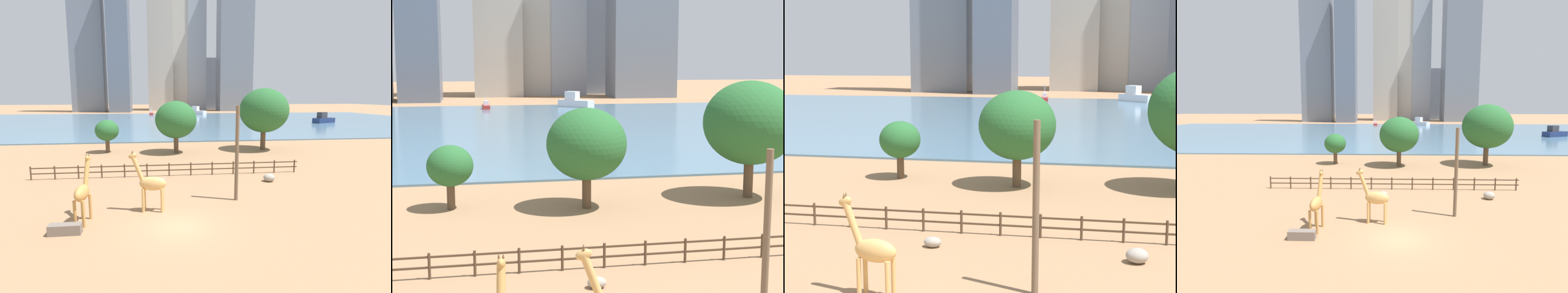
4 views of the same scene
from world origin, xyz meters
The scene contains 11 objects.
ground_plane centered at (0.00, 80.00, 0.00)m, with size 400.00×400.00×0.00m, color #9E7551.
harbor_water centered at (0.00, 77.00, 0.10)m, with size 180.00×86.00×0.20m, color slate.
utility_pole centered at (4.68, 4.34, 3.55)m, with size 0.28×0.28×7.11m, color brown.
boulder_near_fence centered at (-1.02, 9.43, 0.26)m, with size 0.89×0.70×0.53m, color gray.
enclosure_fence centered at (-0.05, 12.00, 0.76)m, with size 26.12×0.14×1.30m.
tree_left_large centered at (1.29, 24.36, 4.59)m, with size 5.66×5.66×7.16m.
tree_center_broad centered at (14.07, 25.37, 5.74)m, with size 7.08×7.08×8.94m.
tree_right_tall centered at (-8.17, 25.77, 3.07)m, with size 3.24×3.24×4.57m.
boat_ferry centered at (15.20, 112.48, 1.35)m, with size 7.57×7.20×3.38m.
boat_tug centered at (-4.06, 110.79, 0.81)m, with size 1.66×4.09×3.61m.
skyline_block_left centered at (30.81, 168.59, 15.06)m, with size 8.29×8.65×30.11m, color slate.
Camera 2 is at (-6.34, -16.49, 10.48)m, focal length 55.00 mm.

